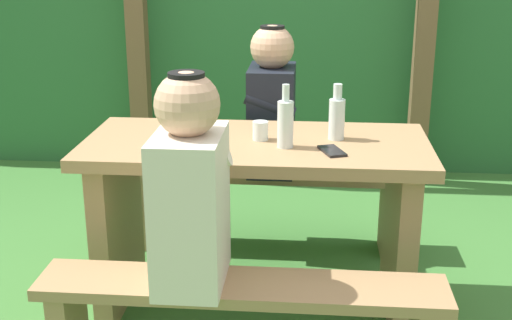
% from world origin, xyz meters
% --- Properties ---
extents(ground_plane, '(12.00, 12.00, 0.00)m').
position_xyz_m(ground_plane, '(0.00, 0.00, 0.00)').
color(ground_plane, '#3D7532').
extents(hedge_backdrop, '(6.40, 0.84, 1.98)m').
position_xyz_m(hedge_backdrop, '(0.00, 2.29, 0.99)').
color(hedge_backdrop, '#2B6633').
rests_on(hedge_backdrop, ground_plane).
extents(pergola_post_left, '(0.12, 0.12, 2.09)m').
position_xyz_m(pergola_post_left, '(-0.91, 1.66, 1.04)').
color(pergola_post_left, brown).
rests_on(pergola_post_left, ground_plane).
extents(pergola_post_right, '(0.12, 0.12, 2.09)m').
position_xyz_m(pergola_post_right, '(0.91, 1.66, 1.04)').
color(pergola_post_right, brown).
rests_on(pergola_post_right, ground_plane).
extents(picnic_table, '(1.40, 0.64, 0.75)m').
position_xyz_m(picnic_table, '(0.00, 0.00, 0.51)').
color(picnic_table, '#9E7A51').
rests_on(picnic_table, ground_plane).
extents(bench_near, '(1.40, 0.24, 0.43)m').
position_xyz_m(bench_near, '(0.00, -0.59, 0.31)').
color(bench_near, '#9E7A51').
rests_on(bench_near, ground_plane).
extents(bench_far, '(1.40, 0.24, 0.43)m').
position_xyz_m(bench_far, '(0.00, 0.59, 0.31)').
color(bench_far, '#9E7A51').
rests_on(bench_far, ground_plane).
extents(person_white_shirt, '(0.25, 0.35, 0.72)m').
position_xyz_m(person_white_shirt, '(-0.17, -0.58, 0.76)').
color(person_white_shirt, silver).
rests_on(person_white_shirt, bench_near).
extents(person_black_coat, '(0.25, 0.35, 0.72)m').
position_xyz_m(person_black_coat, '(0.03, 0.58, 0.76)').
color(person_black_coat, black).
rests_on(person_black_coat, bench_far).
extents(drinking_glass, '(0.06, 0.06, 0.08)m').
position_xyz_m(drinking_glass, '(0.02, 0.01, 0.79)').
color(drinking_glass, silver).
rests_on(drinking_glass, picnic_table).
extents(bottle_left, '(0.07, 0.07, 0.23)m').
position_xyz_m(bottle_left, '(0.32, 0.05, 0.85)').
color(bottle_left, silver).
rests_on(bottle_left, picnic_table).
extents(bottle_right, '(0.06, 0.06, 0.25)m').
position_xyz_m(bottle_right, '(0.12, -0.08, 0.85)').
color(bottle_right, silver).
rests_on(bottle_right, picnic_table).
extents(cell_phone, '(0.11, 0.16, 0.01)m').
position_xyz_m(cell_phone, '(0.30, -0.13, 0.76)').
color(cell_phone, black).
rests_on(cell_phone, picnic_table).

